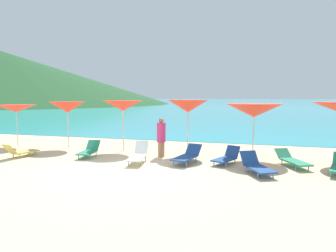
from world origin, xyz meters
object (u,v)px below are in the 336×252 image
object	(u,v)px
umbrella_2	(67,107)
umbrella_3	(123,106)
lounge_chair_0	(89,150)
lounge_chair_2	(187,155)
umbrella_1	(16,108)
lounge_chair_5	(21,151)
lounge_chair_7	(292,160)
umbrella_5	(254,111)
umbrella_4	(188,106)
beachgoer_1	(161,137)
lounge_chair_6	(138,155)
lounge_chair_3	(256,165)
lounge_chair_4	(227,157)

from	to	relation	value
umbrella_2	umbrella_3	size ratio (longest dim) A/B	0.97
lounge_chair_0	lounge_chair_2	bearing A→B (deg)	-9.36
umbrella_3	umbrella_1	bearing A→B (deg)	-177.32
lounge_chair_5	umbrella_2	bearing A→B (deg)	-88.16
lounge_chair_2	lounge_chair_7	xyz separation A→B (m)	(3.78, 0.52, -0.05)
umbrella_5	umbrella_4	bearing A→B (deg)	175.83
umbrella_4	lounge_chair_0	bearing A→B (deg)	-156.17
lounge_chair_5	beachgoer_1	size ratio (longest dim) A/B	0.89
lounge_chair_7	umbrella_2	bearing A→B (deg)	148.67
lounge_chair_0	lounge_chair_6	xyz separation A→B (m)	(2.41, -0.47, 0.03)
umbrella_1	lounge_chair_3	distance (m)	12.10
umbrella_1	umbrella_3	xyz separation A→B (m)	(5.80, 0.27, 0.17)
umbrella_5	lounge_chair_4	size ratio (longest dim) A/B	1.71
umbrella_5	lounge_chair_4	world-z (taller)	umbrella_5
lounge_chair_3	lounge_chair_7	distance (m)	1.90
umbrella_2	lounge_chair_5	distance (m)	3.15
lounge_chair_7	beachgoer_1	distance (m)	5.14
umbrella_2	lounge_chair_5	size ratio (longest dim) A/B	1.57
umbrella_5	lounge_chair_3	distance (m)	2.97
lounge_chair_4	beachgoer_1	distance (m)	2.89
lounge_chair_5	lounge_chair_6	xyz separation A→B (m)	(5.15, 0.37, 0.06)
umbrella_4	lounge_chair_2	distance (m)	2.54
umbrella_5	lounge_chair_2	xyz separation A→B (m)	(-2.41, -1.54, -1.67)
lounge_chair_0	umbrella_5	bearing A→B (deg)	3.81
umbrella_3	lounge_chair_0	world-z (taller)	umbrella_3
lounge_chair_5	lounge_chair_0	bearing A→B (deg)	-148.78
lounge_chair_4	lounge_chair_5	world-z (taller)	lounge_chair_4
umbrella_4	lounge_chair_7	world-z (taller)	umbrella_4
umbrella_1	lounge_chair_0	size ratio (longest dim) A/B	1.44
lounge_chair_2	beachgoer_1	distance (m)	1.68
lounge_chair_6	lounge_chair_0	bearing A→B (deg)	160.07
umbrella_2	lounge_chair_0	distance (m)	3.27
lounge_chair_3	lounge_chair_4	xyz separation A→B (m)	(-1.06, 1.17, -0.01)
umbrella_5	lounge_chair_3	size ratio (longest dim) A/B	1.51
lounge_chair_2	beachgoer_1	bearing A→B (deg)	158.84
lounge_chair_0	lounge_chair_6	size ratio (longest dim) A/B	0.86
umbrella_1	lounge_chair_0	distance (m)	5.47
lounge_chair_3	beachgoer_1	distance (m)	4.26
lounge_chair_4	lounge_chair_5	size ratio (longest dim) A/B	0.98
umbrella_4	beachgoer_1	size ratio (longest dim) A/B	1.46
umbrella_3	lounge_chair_7	world-z (taller)	umbrella_3
umbrella_3	lounge_chair_2	distance (m)	4.25
umbrella_3	lounge_chair_4	distance (m)	5.43
umbrella_1	lounge_chair_5	size ratio (longest dim) A/B	1.46
lounge_chair_3	lounge_chair_6	bearing A→B (deg)	147.60
umbrella_3	umbrella_4	bearing A→B (deg)	-0.04
umbrella_2	umbrella_3	bearing A→B (deg)	-0.03
lounge_chair_5	umbrella_3	bearing A→B (deg)	-129.93
umbrella_1	lounge_chair_7	size ratio (longest dim) A/B	1.22
umbrella_1	umbrella_4	size ratio (longest dim) A/B	0.89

